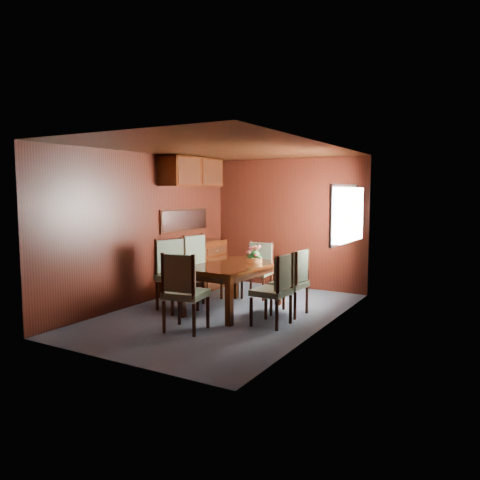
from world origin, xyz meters
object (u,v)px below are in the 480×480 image
Objects in this scene: sideboard at (195,267)px; chair_right_near at (276,286)px; dining_table at (233,271)px; chair_head at (183,288)px; flower_centerpiece at (254,254)px; chair_left_near at (174,271)px.

sideboard is 2.48m from chair_right_near.
chair_head reaches higher than dining_table.
chair_head is 3.91× the size of flower_centerpiece.
chair_left_near reaches higher than chair_head.
chair_head is at bearing -95.98° from flower_centerpiece.
flower_centerpiece is at bearing 67.43° from dining_table.
sideboard is 0.90× the size of dining_table.
dining_table is at bearing -115.56° from flower_centerpiece.
flower_centerpiece is (1.44, -0.45, 0.38)m from sideboard.
flower_centerpiece is at bearing 46.36° from chair_right_near.
chair_right_near reaches higher than dining_table.
chair_left_near is at bearing 124.69° from chair_head.
chair_left_near is 1.25m from flower_centerpiece.
flower_centerpiece is (0.17, 1.60, 0.26)m from chair_head.
chair_left_near is 4.10× the size of flower_centerpiece.
chair_right_near is 1.09m from flower_centerpiece.
chair_left_near reaches higher than flower_centerpiece.
chair_left_near is 1.05× the size of chair_head.
chair_left_near is (-0.81, -0.38, -0.00)m from dining_table.
dining_table is at bearing 134.67° from chair_left_near.
sideboard is at bearing 150.32° from dining_table.
flower_centerpiece is at bearing 146.59° from chair_left_near.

